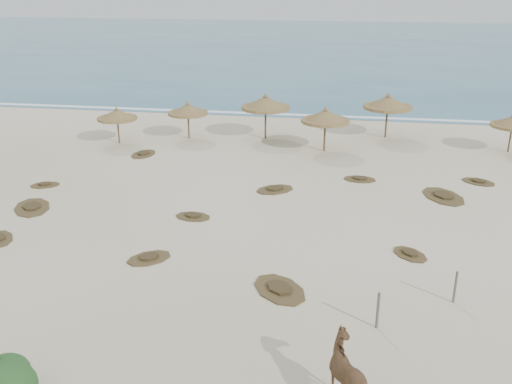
% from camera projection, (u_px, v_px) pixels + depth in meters
% --- Properties ---
extents(ground, '(160.00, 160.00, 0.00)m').
position_uv_depth(ground, '(234.00, 269.00, 21.92)').
color(ground, beige).
rests_on(ground, ground).
extents(ocean, '(200.00, 100.00, 0.01)m').
position_uv_depth(ocean, '(326.00, 45.00, 91.03)').
color(ocean, '#285E78').
rests_on(ocean, ground).
extents(foam_line, '(70.00, 0.60, 0.01)m').
position_uv_depth(foam_line, '(298.00, 115.00, 45.88)').
color(foam_line, white).
rests_on(foam_line, ground).
extents(palapa_0, '(3.37, 3.37, 2.48)m').
position_uv_depth(palapa_0, '(117.00, 115.00, 37.62)').
color(palapa_0, '#4F3A29').
rests_on(palapa_0, ground).
extents(palapa_1, '(3.37, 3.37, 2.58)m').
position_uv_depth(palapa_1, '(188.00, 110.00, 38.74)').
color(palapa_1, '#4F3A29').
rests_on(palapa_1, ground).
extents(palapa_2, '(3.97, 3.97, 3.14)m').
position_uv_depth(palapa_2, '(266.00, 103.00, 38.55)').
color(palapa_2, '#4F3A29').
rests_on(palapa_2, ground).
extents(palapa_3, '(3.43, 3.43, 2.89)m').
position_uv_depth(palapa_3, '(325.00, 117.00, 35.81)').
color(palapa_3, '#4F3A29').
rests_on(palapa_3, ground).
extents(palapa_4, '(4.06, 4.06, 3.12)m').
position_uv_depth(palapa_4, '(388.00, 103.00, 38.79)').
color(palapa_4, '#4F3A29').
rests_on(palapa_4, ground).
extents(horse, '(1.95, 2.30, 1.78)m').
position_uv_depth(horse, '(353.00, 375.00, 14.79)').
color(horse, brown).
rests_on(horse, ground).
extents(fence_post_near, '(0.11, 0.11, 1.28)m').
position_uv_depth(fence_post_near, '(378.00, 310.00, 18.09)').
color(fence_post_near, '#65594C').
rests_on(fence_post_near, ground).
extents(fence_post_far, '(0.09, 0.09, 1.19)m').
position_uv_depth(fence_post_far, '(455.00, 287.00, 19.53)').
color(fence_post_far, '#65594C').
rests_on(fence_post_far, ground).
extents(scrub_1, '(2.70, 3.04, 0.16)m').
position_uv_depth(scrub_1, '(32.00, 207.00, 27.64)').
color(scrub_1, brown).
rests_on(scrub_1, ground).
extents(scrub_2, '(1.81, 1.30, 0.16)m').
position_uv_depth(scrub_2, '(193.00, 216.00, 26.60)').
color(scrub_2, brown).
rests_on(scrub_2, ground).
extents(scrub_3, '(2.47, 2.29, 0.16)m').
position_uv_depth(scrub_3, '(275.00, 189.00, 29.94)').
color(scrub_3, brown).
rests_on(scrub_3, ground).
extents(scrub_4, '(1.82, 1.90, 0.16)m').
position_uv_depth(scrub_4, '(410.00, 254.00, 23.02)').
color(scrub_4, brown).
rests_on(scrub_4, ground).
extents(scrub_5, '(2.74, 3.24, 0.16)m').
position_uv_depth(scrub_5, '(443.00, 196.00, 29.02)').
color(scrub_5, brown).
rests_on(scrub_5, ground).
extents(scrub_6, '(1.65, 2.24, 0.16)m').
position_uv_depth(scrub_6, '(144.00, 154.00, 35.83)').
color(scrub_6, brown).
rests_on(scrub_6, ground).
extents(scrub_7, '(1.83, 1.24, 0.16)m').
position_uv_depth(scrub_7, '(360.00, 179.00, 31.44)').
color(scrub_7, brown).
rests_on(scrub_7, ground).
extents(scrub_8, '(1.80, 1.53, 0.16)m').
position_uv_depth(scrub_8, '(45.00, 185.00, 30.57)').
color(scrub_8, brown).
rests_on(scrub_8, ground).
extents(scrub_9, '(2.76, 2.88, 0.16)m').
position_uv_depth(scrub_9, '(280.00, 289.00, 20.46)').
color(scrub_9, brown).
rests_on(scrub_9, ground).
extents(scrub_10, '(2.13, 1.89, 0.16)m').
position_uv_depth(scrub_10, '(478.00, 182.00, 31.04)').
color(scrub_10, brown).
rests_on(scrub_10, ground).
extents(scrub_11, '(2.15, 2.09, 0.16)m').
position_uv_depth(scrub_11, '(149.00, 258.00, 22.71)').
color(scrub_11, brown).
rests_on(scrub_11, ground).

